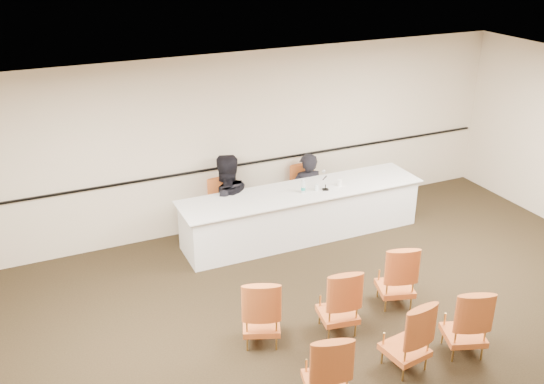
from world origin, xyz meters
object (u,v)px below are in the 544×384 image
at_px(panelist_second, 226,209).
at_px(aud_chair_front_left, 261,310).
at_px(coffee_cup, 340,183).
at_px(aud_chair_back_mid, 406,334).
at_px(panelist_main, 306,198).
at_px(aud_chair_front_mid, 338,299).
at_px(panelist_second_chair, 226,208).
at_px(aud_chair_back_right, 466,319).
at_px(aud_chair_back_left, 326,366).
at_px(drinking_glass, 317,188).
at_px(water_bottle, 303,186).
at_px(panelist_main_chair, 307,193).
at_px(panel_table, 302,213).
at_px(microphone, 326,182).
at_px(aud_chair_front_right, 396,274).

distance_m(panelist_second, aud_chair_front_left, 3.01).
height_order(coffee_cup, aud_chair_back_mid, same).
distance_m(panelist_main, aud_chair_front_mid, 3.34).
bearing_deg(panelist_main, panelist_second_chair, 4.61).
bearing_deg(aud_chair_front_mid, aud_chair_back_mid, -59.38).
bearing_deg(aud_chair_back_right, panelist_main, 109.63).
height_order(aud_chair_front_left, aud_chair_back_left, same).
bearing_deg(aud_chair_back_mid, aud_chair_back_left, 178.11).
xyz_separation_m(coffee_cup, aud_chair_front_left, (-2.41, -2.24, -0.42)).
height_order(panelist_second, panelist_second_chair, panelist_second).
bearing_deg(panelist_second_chair, aud_chair_back_right, -69.35).
bearing_deg(drinking_glass, water_bottle, 176.72).
xyz_separation_m(panelist_main, aud_chair_back_left, (-1.94, -4.19, 0.09)).
xyz_separation_m(panelist_main, panelist_main_chair, (0.00, 0.00, 0.09)).
bearing_deg(coffee_cup, panelist_second_chair, 158.56).
bearing_deg(aud_chair_front_left, panelist_main, 75.45).
xyz_separation_m(coffee_cup, aud_chair_back_right, (-0.24, -3.45, -0.42)).
xyz_separation_m(panel_table, water_bottle, (-0.03, -0.08, 0.54)).
bearing_deg(aud_chair_front_left, panelist_main_chair, 75.45).
distance_m(panelist_main, panelist_second_chair, 1.53).
bearing_deg(aud_chair_front_mid, aud_chair_back_right, -30.76).
distance_m(panelist_main, aud_chair_back_left, 4.62).
relative_size(aud_chair_front_mid, aud_chair_back_right, 1.00).
bearing_deg(aud_chair_back_right, drinking_glass, 112.65).
height_order(microphone, water_bottle, microphone).
bearing_deg(aud_chair_back_mid, panelist_second_chair, 92.47).
xyz_separation_m(microphone, water_bottle, (-0.38, 0.06, -0.03)).
height_order(panelist_main_chair, drinking_glass, panelist_main_chair).
bearing_deg(aud_chair_front_left, panel_table, 74.73).
bearing_deg(panelist_second, panelist_main, 176.60).
bearing_deg(aud_chair_front_left, aud_chair_front_mid, 10.53).
height_order(aud_chair_front_left, aud_chair_back_right, same).
bearing_deg(aud_chair_back_right, water_bottle, 116.61).
bearing_deg(panelist_main, aud_chair_front_right, 92.09).
bearing_deg(coffee_cup, aud_chair_back_right, -94.03).
bearing_deg(aud_chair_front_mid, drinking_glass, 77.76).
distance_m(microphone, aud_chair_front_mid, 2.70).
bearing_deg(aud_chair_front_mid, panelist_second, 106.35).
xyz_separation_m(panelist_second_chair, drinking_glass, (1.35, -0.70, 0.41)).
xyz_separation_m(panelist_second_chair, aud_chair_front_right, (1.39, -2.94, 0.00)).
bearing_deg(panelist_second, drinking_glass, 149.59).
distance_m(panelist_main_chair, aud_chair_front_left, 3.64).
bearing_deg(aud_chair_back_left, panelist_second_chair, 99.10).
height_order(microphone, aud_chair_front_right, microphone).
bearing_deg(aud_chair_front_left, water_bottle, 74.27).
distance_m(aud_chair_front_right, aud_chair_back_left, 2.19).
bearing_deg(microphone, panelist_main, 102.18).
height_order(water_bottle, coffee_cup, water_bottle).
xyz_separation_m(panelist_second, coffee_cup, (1.78, -0.70, 0.44)).
height_order(microphone, coffee_cup, microphone).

